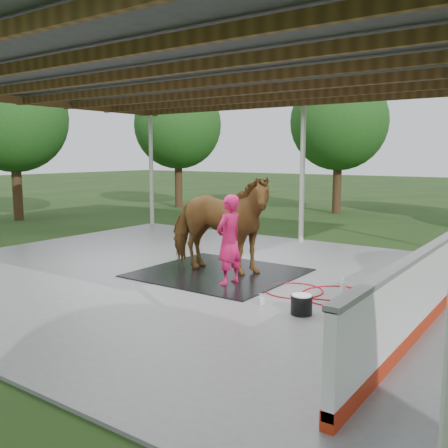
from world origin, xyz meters
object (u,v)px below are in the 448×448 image
Objects in this scene: horse at (219,224)px; wash_bucket at (301,304)px; dasher_board at (436,280)px; handler at (229,240)px.

horse is 3.07m from wash_bucket.
horse is at bearing 176.45° from dasher_board.
dasher_board is at bearing -104.23° from horse.
handler is 5.11× the size of wash_bucket.
horse is 0.91m from handler.
handler is (0.67, -0.59, -0.18)m from horse.
dasher_board reaches higher than wash_bucket.
horse reaches higher than dasher_board.
horse is at bearing 151.33° from wash_bucket.
wash_bucket is at bearing -129.35° from horse.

